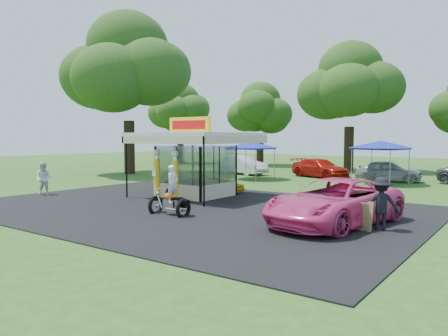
% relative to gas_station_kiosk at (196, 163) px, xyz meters
% --- Properties ---
extents(ground, '(120.00, 120.00, 0.00)m').
position_rel_gas_station_kiosk_xyz_m(ground, '(2.00, -4.99, -1.78)').
color(ground, '#2A5019').
rests_on(ground, ground).
extents(asphalt_apron, '(20.00, 14.00, 0.04)m').
position_rel_gas_station_kiosk_xyz_m(asphalt_apron, '(2.00, -2.99, -1.76)').
color(asphalt_apron, black).
rests_on(asphalt_apron, ground).
extents(gas_station_kiosk, '(5.40, 5.40, 4.18)m').
position_rel_gas_station_kiosk_xyz_m(gas_station_kiosk, '(0.00, 0.00, 0.00)').
color(gas_station_kiosk, white).
rests_on(gas_station_kiosk, ground).
extents(gas_pump_left, '(0.48, 0.48, 2.56)m').
position_rel_gas_station_kiosk_xyz_m(gas_pump_left, '(-0.60, -2.32, -0.56)').
color(gas_pump_left, black).
rests_on(gas_pump_left, ground).
extents(gas_pump_right, '(0.47, 0.47, 2.54)m').
position_rel_gas_station_kiosk_xyz_m(gas_pump_right, '(0.67, -2.39, -0.57)').
color(gas_pump_right, black).
rests_on(gas_pump_right, ground).
extents(motorcycle, '(1.78, 0.86, 2.12)m').
position_rel_gas_station_kiosk_xyz_m(motorcycle, '(2.79, -4.93, -0.96)').
color(motorcycle, black).
rests_on(motorcycle, ground).
extents(spare_tires, '(0.85, 0.71, 0.68)m').
position_rel_gas_station_kiosk_xyz_m(spare_tires, '(-0.51, -1.35, -1.45)').
color(spare_tires, black).
rests_on(spare_tires, ground).
extents(a_frame_sign, '(0.57, 0.52, 1.00)m').
position_rel_gas_station_kiosk_xyz_m(a_frame_sign, '(9.98, -3.40, -1.27)').
color(a_frame_sign, '#593819').
rests_on(a_frame_sign, ground).
extents(kiosk_car, '(2.82, 1.13, 0.96)m').
position_rel_gas_station_kiosk_xyz_m(kiosk_car, '(-0.00, 2.21, -1.30)').
color(kiosk_car, yellow).
rests_on(kiosk_car, ground).
extents(pink_sedan, '(3.77, 6.40, 1.67)m').
position_rel_gas_station_kiosk_xyz_m(pink_sedan, '(8.82, -2.93, -0.95)').
color(pink_sedan, '#E73E85').
rests_on(pink_sedan, ground).
extents(spectator_west, '(1.12, 1.06, 1.82)m').
position_rel_gas_station_kiosk_xyz_m(spectator_west, '(-7.00, -4.45, -0.87)').
color(spectator_west, white).
rests_on(spectator_west, ground).
extents(spectator_east_a, '(1.34, 1.05, 1.81)m').
position_rel_gas_station_kiosk_xyz_m(spectator_east_a, '(10.43, -2.93, -0.88)').
color(spectator_east_a, black).
rests_on(spectator_east_a, ground).
extents(bg_car_a, '(5.11, 2.77, 1.60)m').
position_rel_gas_station_kiosk_xyz_m(bg_car_a, '(-5.91, 13.28, -0.98)').
color(bg_car_a, white).
rests_on(bg_car_a, ground).
extents(bg_car_b, '(5.46, 3.66, 1.47)m').
position_rel_gas_station_kiosk_xyz_m(bg_car_b, '(0.71, 14.38, -1.05)').
color(bg_car_b, '#B6170E').
rests_on(bg_car_b, ground).
extents(bg_car_c, '(4.80, 2.78, 1.54)m').
position_rel_gas_station_kiosk_xyz_m(bg_car_c, '(5.92, 14.33, -1.01)').
color(bg_car_c, '#A5A4A8').
rests_on(bg_car_c, ground).
extents(tent_west, '(4.06, 4.06, 2.84)m').
position_rel_gas_station_kiosk_xyz_m(tent_west, '(-3.02, 10.06, 0.78)').
color(tent_west, gray).
rests_on(tent_west, ground).
extents(tent_east, '(4.19, 4.19, 2.93)m').
position_rel_gas_station_kiosk_xyz_m(tent_east, '(5.98, 12.16, 0.87)').
color(tent_east, gray).
rests_on(tent_east, ground).
extents(oak_far_a, '(8.09, 8.09, 9.58)m').
position_rel_gas_station_kiosk_xyz_m(oak_far_a, '(-21.42, 22.80, 4.32)').
color(oak_far_a, black).
rests_on(oak_far_a, ground).
extents(oak_far_b, '(7.67, 7.67, 9.15)m').
position_rel_gas_station_kiosk_xyz_m(oak_far_b, '(-11.00, 24.59, 4.06)').
color(oak_far_b, black).
rests_on(oak_far_b, ground).
extents(oak_far_c, '(9.96, 9.96, 11.74)m').
position_rel_gas_station_kiosk_xyz_m(oak_far_c, '(0.16, 22.11, 5.67)').
color(oak_far_c, black).
rests_on(oak_far_c, ground).
extents(oak_near, '(11.76, 11.76, 13.54)m').
position_rel_gas_station_kiosk_xyz_m(oak_near, '(-14.15, 8.03, 6.70)').
color(oak_near, black).
rests_on(oak_near, ground).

